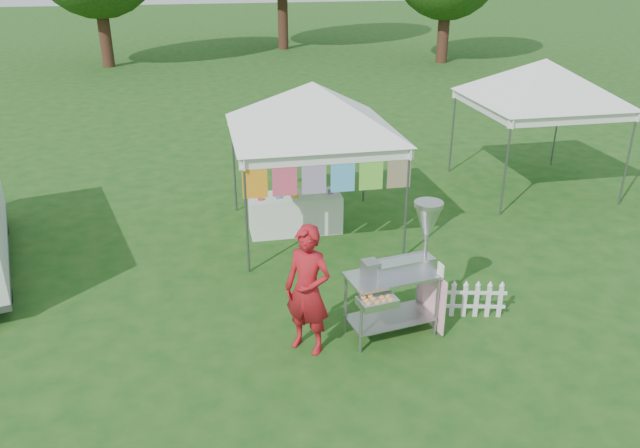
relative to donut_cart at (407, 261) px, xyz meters
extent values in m
plane|color=#164513|center=(-0.64, 0.23, -1.17)|extent=(120.00, 120.00, 0.00)
cylinder|color=#59595E|center=(-2.06, 2.31, -0.12)|extent=(0.04, 0.04, 2.10)
cylinder|color=#59595E|center=(0.78, 2.31, -0.12)|extent=(0.04, 0.04, 2.10)
cylinder|color=#59595E|center=(-2.06, 5.15, -0.12)|extent=(0.04, 0.04, 2.10)
cylinder|color=#59595E|center=(0.78, 5.15, -0.12)|extent=(0.04, 0.04, 2.10)
cube|color=white|center=(-0.64, 2.31, 0.83)|extent=(3.00, 0.03, 0.22)
cube|color=white|center=(-0.64, 5.15, 0.83)|extent=(3.00, 0.03, 0.22)
pyramid|color=white|center=(-0.64, 3.73, 1.83)|extent=(4.24, 4.24, 0.90)
cylinder|color=#59595E|center=(-0.64, 2.31, 0.91)|extent=(3.00, 0.03, 0.03)
cube|color=red|center=(-1.89, 2.31, 0.56)|extent=(0.42, 0.01, 0.70)
cube|color=#D51A9A|center=(-1.39, 2.31, 0.56)|extent=(0.42, 0.01, 0.70)
cube|color=#31B8A6|center=(-0.89, 2.31, 0.56)|extent=(0.42, 0.01, 0.70)
cube|color=blue|center=(-0.39, 2.31, 0.56)|extent=(0.42, 0.01, 0.70)
cube|color=#18943D|center=(0.11, 2.31, 0.56)|extent=(0.42, 0.01, 0.70)
cube|color=orange|center=(0.61, 2.31, 0.56)|extent=(0.42, 0.01, 0.70)
cylinder|color=#59595E|center=(3.44, 3.81, -0.12)|extent=(0.04, 0.04, 2.10)
cylinder|color=#59595E|center=(6.28, 3.81, -0.12)|extent=(0.04, 0.04, 2.10)
cylinder|color=#59595E|center=(3.44, 6.65, -0.12)|extent=(0.04, 0.04, 2.10)
cylinder|color=#59595E|center=(6.28, 6.65, -0.12)|extent=(0.04, 0.04, 2.10)
cube|color=white|center=(4.86, 3.81, 0.83)|extent=(3.00, 0.03, 0.22)
cube|color=white|center=(4.86, 6.65, 0.83)|extent=(3.00, 0.03, 0.22)
pyramid|color=white|center=(4.86, 5.23, 1.83)|extent=(4.24, 4.24, 0.90)
cylinder|color=#59595E|center=(4.86, 3.81, 0.91)|extent=(3.00, 0.03, 0.03)
cylinder|color=#331B12|center=(-6.64, 24.23, 0.81)|extent=(0.56, 0.56, 3.96)
cylinder|color=#331B12|center=(2.36, 28.23, 1.25)|extent=(0.56, 0.56, 4.84)
cylinder|color=#331B12|center=(9.36, 22.23, 0.59)|extent=(0.56, 0.56, 3.52)
cylinder|color=gray|center=(-0.75, -0.40, -0.69)|extent=(0.05, 0.05, 0.97)
cylinder|color=gray|center=(0.42, -0.20, -0.69)|extent=(0.05, 0.05, 0.97)
cylinder|color=gray|center=(-0.84, 0.14, -0.69)|extent=(0.05, 0.05, 0.97)
cylinder|color=gray|center=(0.33, 0.34, -0.69)|extent=(0.05, 0.05, 0.97)
cube|color=gray|center=(-0.21, -0.03, -0.90)|extent=(1.31, 0.81, 0.02)
cube|color=#B7B7BC|center=(-0.21, -0.03, -0.20)|extent=(1.38, 0.85, 0.04)
cube|color=#B7B7BC|center=(-0.03, 0.06, -0.10)|extent=(0.95, 0.42, 0.16)
cube|color=gray|center=(-0.54, -0.03, -0.06)|extent=(0.25, 0.27, 0.24)
cylinder|color=gray|center=(0.31, 0.12, 0.28)|extent=(0.06, 0.06, 0.97)
cone|color=#B7B7BC|center=(0.31, 0.12, 0.55)|extent=(0.45, 0.45, 0.43)
cylinder|color=#B7B7BC|center=(0.31, 0.12, 0.79)|extent=(0.47, 0.47, 0.06)
cube|color=#B7B7BC|center=(-0.57, -0.50, -0.31)|extent=(0.56, 0.41, 0.11)
cube|color=#FFABC0|center=(0.44, 0.08, -0.69)|extent=(0.16, 0.80, 0.87)
cube|color=white|center=(0.43, -0.23, -0.07)|extent=(0.04, 0.15, 0.19)
imported|color=maroon|center=(-1.45, -0.15, -0.23)|extent=(0.82, 0.79, 1.89)
cylinder|color=black|center=(-5.99, 2.05, -0.87)|extent=(0.34, 0.64, 0.61)
cylinder|color=black|center=(-6.70, 4.82, -0.87)|extent=(0.34, 0.64, 0.61)
cube|color=silver|center=(0.52, 0.32, -0.89)|extent=(0.07, 0.04, 0.56)
cube|color=silver|center=(0.69, 0.28, -0.89)|extent=(0.07, 0.04, 0.56)
cube|color=silver|center=(0.87, 0.23, -0.89)|extent=(0.07, 0.04, 0.56)
cube|color=silver|center=(1.04, 0.19, -0.89)|extent=(0.07, 0.04, 0.56)
cube|color=silver|center=(1.22, 0.15, -0.89)|extent=(0.07, 0.04, 0.56)
cube|color=silver|center=(1.40, 0.11, -0.89)|extent=(0.07, 0.04, 0.56)
cube|color=silver|center=(1.57, 0.07, -0.89)|extent=(0.07, 0.04, 0.56)
cube|color=silver|center=(1.04, 0.19, -0.99)|extent=(1.23, 0.31, 0.05)
cube|color=silver|center=(1.04, 0.19, -0.75)|extent=(1.23, 0.31, 0.05)
cube|color=white|center=(-0.98, 3.84, -0.79)|extent=(1.80, 0.70, 0.77)
camera|label=1|loc=(-2.76, -7.43, 4.05)|focal=35.00mm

